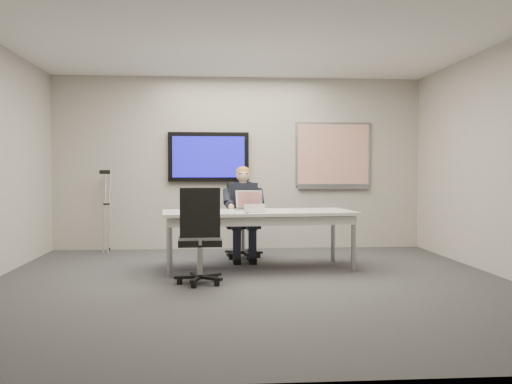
{
  "coord_description": "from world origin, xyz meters",
  "views": [
    {
      "loc": [
        -0.45,
        -6.32,
        1.25
      ],
      "look_at": [
        0.13,
        1.14,
        0.99
      ],
      "focal_mm": 40.0,
      "sensor_mm": 36.0,
      "label": 1
    }
  ],
  "objects": [
    {
      "name": "name_tent",
      "position": [
        0.08,
        0.69,
        0.81
      ],
      "size": [
        0.28,
        0.14,
        0.11
      ],
      "primitive_type": null,
      "rotation": [
        0.0,
        0.0,
        0.27
      ],
      "color": "silver",
      "rests_on": "conference_table"
    },
    {
      "name": "wall_back",
      "position": [
        0.0,
        3.0,
        1.4
      ],
      "size": [
        6.0,
        0.02,
        2.8
      ],
      "primitive_type": "cube",
      "color": "#AAA499",
      "rests_on": "ground"
    },
    {
      "name": "pen",
      "position": [
        -0.01,
        0.61,
        0.76
      ],
      "size": [
        0.06,
        0.13,
        0.01
      ],
      "primitive_type": "cylinder",
      "rotation": [
        0.0,
        1.57,
        1.19
      ],
      "color": "black",
      "rests_on": "conference_table"
    },
    {
      "name": "laptop",
      "position": [
        0.05,
        1.27,
        0.82
      ],
      "size": [
        0.41,
        0.41,
        0.25
      ],
      "rotation": [
        0.0,
        0.0,
        -0.22
      ],
      "color": "#A6A6A8",
      "rests_on": "conference_table"
    },
    {
      "name": "crutch",
      "position": [
        -2.1,
        2.78,
        0.66
      ],
      "size": [
        0.27,
        0.67,
        1.36
      ],
      "primitive_type": null,
      "rotation": [
        -0.23,
        0.0,
        0.14
      ],
      "color": "#95989C",
      "rests_on": "ground"
    },
    {
      "name": "office_chair_far",
      "position": [
        -0.0,
        1.99,
        0.34
      ],
      "size": [
        0.54,
        0.54,
        1.1
      ],
      "rotation": [
        0.0,
        0.0,
        0.04
      ],
      "color": "black",
      "rests_on": "ground"
    },
    {
      "name": "conference_table",
      "position": [
        0.15,
        1.0,
        0.67
      ],
      "size": [
        2.52,
        1.23,
        0.75
      ],
      "rotation": [
        0.0,
        0.0,
        0.09
      ],
      "color": "white",
      "rests_on": "ground"
    },
    {
      "name": "wall_right",
      "position": [
        3.0,
        0.0,
        1.4
      ],
      "size": [
        0.02,
        6.0,
        2.8
      ],
      "primitive_type": "cube",
      "color": "#AAA499",
      "rests_on": "ground"
    },
    {
      "name": "wall_front",
      "position": [
        0.0,
        -3.0,
        1.4
      ],
      "size": [
        6.0,
        0.02,
        2.8
      ],
      "primitive_type": "cube",
      "color": "#AAA499",
      "rests_on": "ground"
    },
    {
      "name": "seated_person",
      "position": [
        0.0,
        1.74,
        0.54
      ],
      "size": [
        0.42,
        0.71,
        1.34
      ],
      "rotation": [
        0.0,
        0.0,
        0.01
      ],
      "color": "#202635",
      "rests_on": "office_chair_far"
    },
    {
      "name": "office_chair_near",
      "position": [
        -0.58,
        0.01,
        0.34
      ],
      "size": [
        0.53,
        0.53,
        1.09
      ],
      "rotation": [
        0.0,
        0.0,
        3.18
      ],
      "color": "black",
      "rests_on": "ground"
    },
    {
      "name": "ceiling",
      "position": [
        0.0,
        0.0,
        2.8
      ],
      "size": [
        6.0,
        6.0,
        0.02
      ],
      "primitive_type": "cube",
      "color": "white",
      "rests_on": "wall_back"
    },
    {
      "name": "floor",
      "position": [
        0.0,
        0.0,
        0.0
      ],
      "size": [
        6.0,
        6.0,
        0.02
      ],
      "primitive_type": "cube",
      "color": "#343436",
      "rests_on": "ground"
    },
    {
      "name": "whiteboard",
      "position": [
        1.55,
        2.97,
        1.53
      ],
      "size": [
        1.25,
        0.08,
        1.1
      ],
      "color": "gray",
      "rests_on": "wall_back"
    },
    {
      "name": "tv_display",
      "position": [
        -0.5,
        2.95,
        1.5
      ],
      "size": [
        1.3,
        0.09,
        0.8
      ],
      "color": "black",
      "rests_on": "wall_back"
    }
  ]
}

